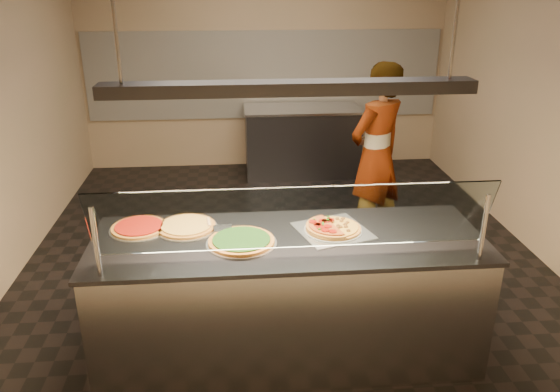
{
  "coord_description": "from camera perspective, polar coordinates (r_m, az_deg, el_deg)",
  "views": [
    {
      "loc": [
        -0.46,
        -4.67,
        2.59
      ],
      "look_at": [
        -0.12,
        -0.82,
        1.02
      ],
      "focal_mm": 35.0,
      "sensor_mm": 36.0,
      "label": 1
    }
  ],
  "objects": [
    {
      "name": "ground",
      "position": [
        5.36,
        0.54,
        -6.91
      ],
      "size": [
        5.0,
        6.0,
        0.02
      ],
      "primitive_type": "cube",
      "color": "black",
      "rests_on": "ground"
    },
    {
      "name": "prep_table",
      "position": [
        7.58,
        2.3,
        5.8
      ],
      "size": [
        1.58,
        0.74,
        0.93
      ],
      "color": "#2E2E32",
      "rests_on": "ground"
    },
    {
      "name": "half_pizza_sausage",
      "position": [
        3.84,
        6.88,
        -3.17
      ],
      "size": [
        0.29,
        0.42,
        0.04
      ],
      "color": "#925721",
      "rests_on": "perforated_tray"
    },
    {
      "name": "tile_band",
      "position": [
        7.77,
        -1.59,
        12.52
      ],
      "size": [
        4.9,
        0.02,
        1.2
      ],
      "primitive_type": "cube",
      "color": "silver",
      "rests_on": "wall_back"
    },
    {
      "name": "wall_back",
      "position": [
        7.77,
        -1.62,
        14.01
      ],
      "size": [
        5.0,
        0.02,
        3.0
      ],
      "primitive_type": "cube",
      "color": "tan",
      "rests_on": "ground"
    },
    {
      "name": "worker",
      "position": [
        5.5,
        10.0,
        4.14
      ],
      "size": [
        0.81,
        0.75,
        1.85
      ],
      "primitive_type": "imported",
      "rotation": [
        0.0,
        0.0,
        3.75
      ],
      "color": "#313038",
      "rests_on": "ground"
    },
    {
      "name": "serving_counter",
      "position": [
        3.94,
        0.85,
        -10.46
      ],
      "size": [
        2.67,
        0.94,
        0.93
      ],
      "color": "#B7B7BC",
      "rests_on": "ground"
    },
    {
      "name": "pizza_tomato",
      "position": [
        3.97,
        -14.51,
        -3.14
      ],
      "size": [
        0.41,
        0.41,
        0.03
      ],
      "color": "silver",
      "rests_on": "serving_counter"
    },
    {
      "name": "pizza_spinach",
      "position": [
        3.65,
        -4.06,
        -4.67
      ],
      "size": [
        0.47,
        0.47,
        0.03
      ],
      "color": "silver",
      "rests_on": "serving_counter"
    },
    {
      "name": "sneeze_guard",
      "position": [
        3.28,
        1.53,
        -2.44
      ],
      "size": [
        2.43,
        0.18,
        0.54
      ],
      "color": "#B7B7BC",
      "rests_on": "serving_counter"
    },
    {
      "name": "wall_front",
      "position": [
        2.03,
        9.01,
        -10.52
      ],
      "size": [
        5.0,
        0.02,
        3.0
      ],
      "primitive_type": "cube",
      "color": "tan",
      "rests_on": "ground"
    },
    {
      "name": "pizza_cheese",
      "position": [
        3.91,
        -9.75,
        -3.09
      ],
      "size": [
        0.44,
        0.44,
        0.03
      ],
      "color": "silver",
      "rests_on": "serving_counter"
    },
    {
      "name": "wall_right",
      "position": [
        5.64,
        27.23,
        8.54
      ],
      "size": [
        0.02,
        6.0,
        3.0
      ],
      "primitive_type": "cube",
      "color": "tan",
      "rests_on": "ground"
    },
    {
      "name": "pizza_spatula",
      "position": [
        3.87,
        -6.87,
        -2.95
      ],
      "size": [
        0.19,
        0.23,
        0.02
      ],
      "color": "#B7B7BC",
      "rests_on": "pizza_spinach"
    },
    {
      "name": "heat_lamp_housing",
      "position": [
        3.39,
        0.99,
        11.23
      ],
      "size": [
        2.3,
        0.18,
        0.08
      ],
      "primitive_type": "cube",
      "color": "#2E2E32",
      "rests_on": "ceiling"
    },
    {
      "name": "perforated_tray",
      "position": [
        3.83,
        5.53,
        -3.52
      ],
      "size": [
        0.57,
        0.57,
        0.01
      ],
      "color": "silver",
      "rests_on": "serving_counter"
    },
    {
      "name": "half_pizza_pepperoni",
      "position": [
        3.81,
        4.21,
        -3.2
      ],
      "size": [
        0.29,
        0.42,
        0.05
      ],
      "color": "#925721",
      "rests_on": "perforated_tray"
    }
  ]
}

